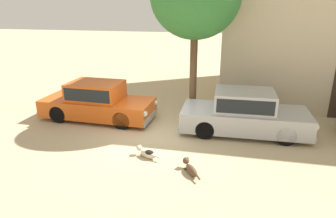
{
  "coord_description": "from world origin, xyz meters",
  "views": [
    {
      "loc": [
        2.62,
        -9.35,
        4.31
      ],
      "look_at": [
        0.56,
        0.2,
        0.9
      ],
      "focal_mm": 32.16,
      "sensor_mm": 36.0,
      "label": 1
    }
  ],
  "objects_px": {
    "parked_sedan_second": "(244,112)",
    "stray_dog_tan": "(190,168)",
    "parked_sedan_nearest": "(97,101)",
    "stray_dog_spotted": "(147,153)"
  },
  "relations": [
    {
      "from": "parked_sedan_second",
      "to": "stray_dog_tan",
      "type": "xyz_separation_m",
      "value": [
        -1.43,
        -3.11,
        -0.61
      ]
    },
    {
      "from": "parked_sedan_nearest",
      "to": "parked_sedan_second",
      "type": "height_order",
      "value": "parked_sedan_second"
    },
    {
      "from": "parked_sedan_nearest",
      "to": "parked_sedan_second",
      "type": "distance_m",
      "value": 5.6
    },
    {
      "from": "parked_sedan_nearest",
      "to": "stray_dog_spotted",
      "type": "distance_m",
      "value": 3.92
    },
    {
      "from": "parked_sedan_second",
      "to": "stray_dog_tan",
      "type": "height_order",
      "value": "parked_sedan_second"
    },
    {
      "from": "parked_sedan_nearest",
      "to": "parked_sedan_second",
      "type": "bearing_deg",
      "value": 0.27
    },
    {
      "from": "stray_dog_spotted",
      "to": "stray_dog_tan",
      "type": "xyz_separation_m",
      "value": [
        1.38,
        -0.58,
        -0.01
      ]
    },
    {
      "from": "parked_sedan_nearest",
      "to": "parked_sedan_second",
      "type": "relative_size",
      "value": 1.0
    },
    {
      "from": "parked_sedan_second",
      "to": "stray_dog_spotted",
      "type": "xyz_separation_m",
      "value": [
        -2.81,
        -2.53,
        -0.6
      ]
    },
    {
      "from": "parked_sedan_second",
      "to": "stray_dog_spotted",
      "type": "distance_m",
      "value": 3.83
    }
  ]
}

